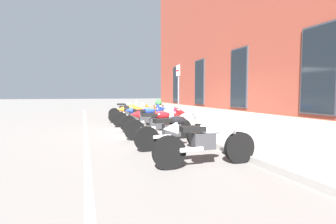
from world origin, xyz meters
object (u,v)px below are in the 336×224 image
Objects in this scene: parking_sign at (178,86)px; barrel_planter at (159,109)px; motorcycle_red_sport at (161,122)px; motorcycle_white_sport at (210,139)px; motorcycle_black_naked at (174,131)px; motorcycle_orange_sport at (138,114)px; motorcycle_grey_naked at (127,110)px; motorcycle_yellow_naked at (131,113)px; motorcycle_blue_sport at (148,116)px.

parking_sign is 2.59× the size of barrel_planter.
motorcycle_white_sport is at bearing 0.90° from motorcycle_red_sport.
motorcycle_orange_sport is at bearing 179.45° from motorcycle_black_naked.
motorcycle_grey_naked is at bearing 178.69° from motorcycle_orange_sport.
motorcycle_grey_naked reaches higher than motorcycle_white_sport.
parking_sign is (-4.17, 1.65, 1.30)m from motorcycle_black_naked.
motorcycle_yellow_naked is (1.83, -0.11, -0.02)m from motorcycle_grey_naked.
motorcycle_yellow_naked is 2.77m from barrel_planter.
motorcycle_red_sport is at bearing -15.27° from barrel_planter.
motorcycle_white_sport is at bearing 5.17° from motorcycle_black_naked.
motorcycle_blue_sport is at bearing -179.70° from motorcycle_white_sport.
motorcycle_red_sport is 2.21× the size of barrel_planter.
barrel_planter is at bearing 169.68° from motorcycle_white_sport.
motorcycle_grey_naked is 0.98× the size of motorcycle_orange_sport.
motorcycle_orange_sport is 3.48m from motorcycle_red_sport.
motorcycle_blue_sport is at bearing 0.01° from motorcycle_grey_naked.
motorcycle_white_sport is at bearing 0.16° from motorcycle_grey_naked.
parking_sign reaches higher than motorcycle_yellow_naked.
barrel_planter is (-3.50, 1.96, 0.01)m from motorcycle_orange_sport.
motorcycle_orange_sport is 0.97× the size of motorcycle_red_sport.
motorcycle_yellow_naked reaches higher than motorcycle_black_naked.
motorcycle_yellow_naked is at bearing -3.47° from motorcycle_grey_naked.
motorcycle_black_naked is (6.58, -0.02, -0.01)m from motorcycle_yellow_naked.
motorcycle_orange_sport is 2.13× the size of barrel_planter.
motorcycle_grey_naked is 2.08× the size of barrel_planter.
motorcycle_orange_sport reaches higher than motorcycle_yellow_naked.
motorcycle_orange_sport is at bearing -1.31° from motorcycle_grey_naked.
motorcycle_grey_naked is at bearing 179.14° from motorcycle_black_naked.
barrel_planter reaches higher than motorcycle_orange_sport.
motorcycle_black_naked is at bearing -13.31° from barrel_planter.
motorcycle_grey_naked is 0.94× the size of motorcycle_white_sport.
motorcycle_orange_sport is (1.59, 0.03, 0.06)m from motorcycle_yellow_naked.
motorcycle_blue_sport reaches higher than motorcycle_yellow_naked.
motorcycle_orange_sport reaches higher than motorcycle_black_naked.
barrel_planter reaches higher than motorcycle_yellow_naked.
motorcycle_grey_naked is 5.04m from motorcycle_blue_sport.
motorcycle_black_naked is at bearing -0.55° from motorcycle_orange_sport.
barrel_planter is (-5.12, 1.88, -0.01)m from motorcycle_blue_sport.
parking_sign is at bearing 34.24° from motorcycle_yellow_naked.
motorcycle_black_naked is at bearing -0.13° from motorcycle_yellow_naked.
motorcycle_red_sport is 1.52m from motorcycle_black_naked.
parking_sign reaches higher than motorcycle_black_naked.
motorcycle_white_sport is (5.07, 0.03, -0.02)m from motorcycle_blue_sport.
motorcycle_red_sport is 3.21m from motorcycle_white_sport.
parking_sign is (-2.66, 1.55, 1.21)m from motorcycle_red_sport.
motorcycle_blue_sport is 0.94× the size of motorcycle_red_sport.
motorcycle_grey_naked is at bearing -87.44° from barrel_planter.
motorcycle_grey_naked is at bearing 176.53° from motorcycle_yellow_naked.
motorcycle_black_naked is at bearing -2.16° from motorcycle_blue_sport.
motorcycle_yellow_naked is 1.04× the size of motorcycle_black_naked.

